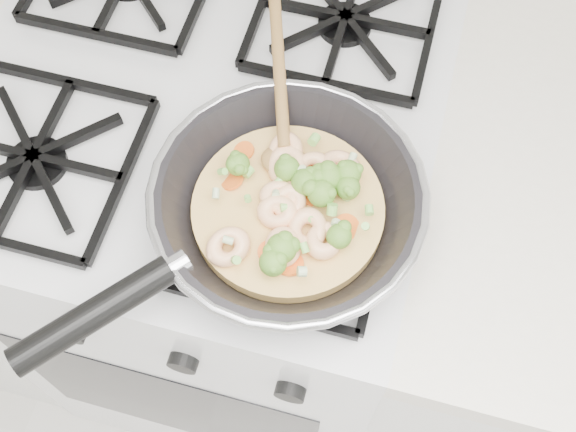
# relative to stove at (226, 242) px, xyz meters

# --- Properties ---
(stove) EXTENTS (0.60, 0.60, 0.92)m
(stove) POSITION_rel_stove_xyz_m (0.00, 0.00, 0.00)
(stove) COLOR silver
(stove) RESTS_ON ground
(skillet) EXTENTS (0.36, 0.55, 0.09)m
(skillet) POSITION_rel_stove_xyz_m (0.15, -0.15, 0.50)
(skillet) COLOR black
(skillet) RESTS_ON stove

